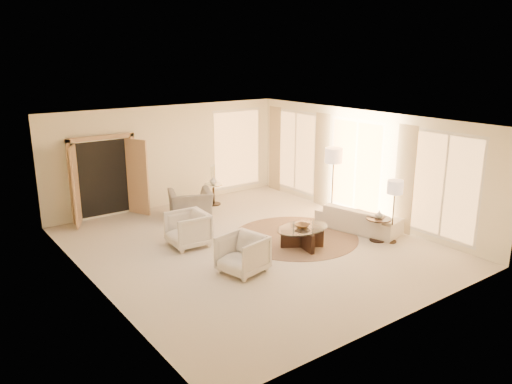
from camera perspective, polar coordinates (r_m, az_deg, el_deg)
room at (r=10.80m, az=-0.46°, el=0.73°), size 7.04×8.04×2.83m
windows_right at (r=13.14m, az=11.59°, el=2.88°), size 0.10×6.40×2.40m
window_back_corner at (r=15.25m, az=-2.14°, el=4.94°), size 1.70×0.10×2.40m
curtains_right at (r=13.72m, az=8.67°, el=3.34°), size 0.06×5.20×2.60m
french_doors at (r=13.35m, az=-16.89°, el=1.47°), size 1.95×0.66×2.16m
area_rug at (r=11.80m, az=4.50°, el=-5.11°), size 3.03×3.03×0.01m
sofa at (r=12.38m, az=11.62°, el=-2.97°), size 1.29×2.16×0.59m
armchair_left at (r=11.21m, az=-7.79°, el=-4.06°), size 0.83×0.88×0.85m
armchair_right at (r=9.80m, az=-1.57°, el=-6.92°), size 0.92×0.95×0.83m
accent_chair at (r=13.18m, az=-7.51°, el=-0.82°), size 1.26×1.03×0.94m
coffee_table at (r=11.09m, az=5.30°, el=-4.91°), size 1.67×1.67×0.47m
end_table at (r=11.76m, az=13.81°, el=-3.71°), size 0.58×0.58×0.55m
side_table at (r=14.19m, az=-4.88°, el=-0.02°), size 0.52×0.52×0.60m
floor_lamp_near at (r=12.91m, az=8.86°, el=3.78°), size 0.45×0.45×1.84m
floor_lamp_far at (r=11.50m, az=15.59°, el=0.23°), size 0.35×0.35×1.45m
bowl at (r=11.02m, az=5.33°, el=-3.88°), size 0.41×0.41×0.08m
end_vase at (r=11.68m, az=13.89°, el=-2.51°), size 0.23×0.23×0.18m
side_vase at (r=14.10m, az=-4.91°, el=1.32°), size 0.27×0.27×0.22m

